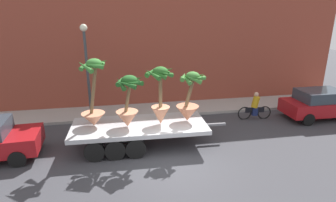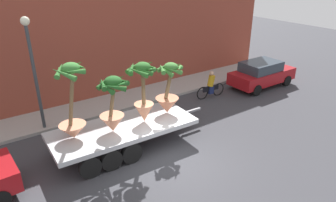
# 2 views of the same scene
# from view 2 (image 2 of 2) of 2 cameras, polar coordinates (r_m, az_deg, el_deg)

# --- Properties ---
(ground_plane) EXTENTS (60.00, 60.00, 0.00)m
(ground_plane) POSITION_cam_2_polar(r_m,az_deg,el_deg) (11.77, 1.16, -11.30)
(ground_plane) COLOR #38383D
(sidewalk) EXTENTS (24.00, 2.20, 0.15)m
(sidewalk) POSITION_cam_2_polar(r_m,az_deg,el_deg) (16.42, -11.35, -0.67)
(sidewalk) COLOR #A39E99
(sidewalk) RESTS_ON ground
(building_facade) EXTENTS (24.00, 1.20, 7.11)m
(building_facade) POSITION_cam_2_polar(r_m,az_deg,el_deg) (16.88, -14.73, 12.16)
(building_facade) COLOR brown
(building_facade) RESTS_ON ground
(flatbed_trailer) EXTENTS (6.73, 2.50, 0.98)m
(flatbed_trailer) POSITION_cam_2_polar(r_m,az_deg,el_deg) (12.29, -9.28, -5.79)
(flatbed_trailer) COLOR #B7BABF
(flatbed_trailer) RESTS_ON ground
(potted_palm_rear) EXTENTS (1.33, 1.34, 2.48)m
(potted_palm_rear) POSITION_cam_2_polar(r_m,az_deg,el_deg) (12.05, -4.62, 1.35)
(potted_palm_rear) COLOR tan
(potted_palm_rear) RESTS_ON flatbed_trailer
(potted_palm_middle) EXTENTS (1.29, 1.19, 2.19)m
(potted_palm_middle) POSITION_cam_2_polar(r_m,az_deg,el_deg) (12.89, 0.08, 1.55)
(potted_palm_middle) COLOR #C17251
(potted_palm_middle) RESTS_ON flatbed_trailer
(potted_palm_front) EXTENTS (1.23, 1.30, 2.18)m
(potted_palm_front) POSITION_cam_2_polar(r_m,az_deg,el_deg) (11.55, -10.22, -1.10)
(potted_palm_front) COLOR tan
(potted_palm_front) RESTS_ON flatbed_trailer
(potted_palm_extra) EXTENTS (1.28, 1.32, 2.83)m
(potted_palm_extra) POSITION_cam_2_polar(r_m,az_deg,el_deg) (11.38, -17.32, -1.45)
(potted_palm_extra) COLOR tan
(potted_palm_extra) RESTS_ON flatbed_trailer
(cyclist) EXTENTS (1.84, 0.38, 1.54)m
(cyclist) POSITION_cam_2_polar(r_m,az_deg,el_deg) (17.14, 7.94, 2.81)
(cyclist) COLOR black
(cyclist) RESTS_ON ground
(parked_car) EXTENTS (4.17, 1.83, 1.58)m
(parked_car) POSITION_cam_2_polar(r_m,az_deg,el_deg) (19.27, 16.95, 4.89)
(parked_car) COLOR maroon
(parked_car) RESTS_ON ground
(street_lamp) EXTENTS (0.36, 0.36, 4.83)m
(street_lamp) POSITION_cam_2_polar(r_m,az_deg,el_deg) (13.75, -23.84, 6.89)
(street_lamp) COLOR #383D42
(street_lamp) RESTS_ON sidewalk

